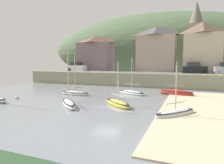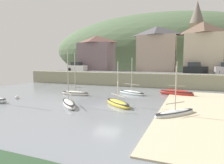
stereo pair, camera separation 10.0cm
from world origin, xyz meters
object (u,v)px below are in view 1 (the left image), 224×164
at_px(waterfront_building_left, 96,53).
at_px(sailboat_far_left, 118,103).
at_px(parked_car_by_wall, 194,69).
at_px(waterfront_building_right, 202,47).
at_px(rowboat_small_beached, 175,113).
at_px(parked_car_near_slipway, 77,67).
at_px(motorboat_with_cabin, 69,103).
at_px(sailboat_tall_mast, 132,93).
at_px(mooring_buoy, 17,98).
at_px(church_with_spire, 196,35).
at_px(sailboat_nearest_shore, 176,93).
at_px(waterfront_building_centre, 156,49).
at_px(dinghy_open_wooden, 75,93).

xyz_separation_m(waterfront_building_left, sailboat_far_left, (14.13, -24.05, -6.30)).
bearing_deg(parked_car_by_wall, waterfront_building_right, 69.77).
bearing_deg(rowboat_small_beached, parked_car_by_wall, 34.47).
height_order(sailboat_far_left, parked_car_near_slipway, sailboat_far_left).
bearing_deg(motorboat_with_cabin, sailboat_tall_mast, 113.88).
xyz_separation_m(rowboat_small_beached, parked_car_by_wall, (1.77, 21.40, 2.97)).
bearing_deg(motorboat_with_cabin, mooring_buoy, -140.51).
xyz_separation_m(church_with_spire, parked_car_by_wall, (-0.17, -8.50, -6.85)).
xyz_separation_m(church_with_spire, sailboat_far_left, (-7.66, -28.05, -9.81)).
height_order(parked_car_by_wall, mooring_buoy, parked_car_by_wall).
bearing_deg(parked_car_near_slipway, sailboat_far_left, -44.51).
bearing_deg(sailboat_nearest_shore, waterfront_building_right, 89.67).
bearing_deg(parked_car_by_wall, waterfront_building_centre, 144.98).
bearing_deg(church_with_spire, waterfront_building_centre, -152.38).
bearing_deg(waterfront_building_right, dinghy_open_wooden, -129.03).
relative_size(sailboat_tall_mast, mooring_buoy, 11.14).
xyz_separation_m(sailboat_far_left, rowboat_small_beached, (5.72, -1.85, -0.01)).
height_order(waterfront_building_centre, sailboat_tall_mast, waterfront_building_centre).
xyz_separation_m(waterfront_building_right, dinghy_open_wooden, (-16.30, -20.10, -7.11)).
xyz_separation_m(motorboat_with_cabin, parked_car_by_wall, (12.06, 21.54, 2.93)).
height_order(church_with_spire, dinghy_open_wooden, church_with_spire).
xyz_separation_m(waterfront_building_left, rowboat_small_beached, (19.85, -25.90, -6.31)).
relative_size(waterfront_building_centre, sailboat_nearest_shore, 1.98).
distance_m(sailboat_nearest_shore, parked_car_near_slipway, 24.47).
bearing_deg(rowboat_small_beached, sailboat_nearest_shore, 42.41).
height_order(rowboat_small_beached, motorboat_with_cabin, motorboat_with_cabin).
bearing_deg(dinghy_open_wooden, motorboat_with_cabin, -63.34).
bearing_deg(waterfront_building_centre, rowboat_small_beached, -77.58).
bearing_deg(waterfront_building_centre, sailboat_tall_mast, -92.15).
bearing_deg(parked_car_by_wall, parked_car_near_slipway, 176.02).
xyz_separation_m(sailboat_tall_mast, dinghy_open_wooden, (-6.88, -3.37, 0.03)).
bearing_deg(parked_car_near_slipway, dinghy_open_wooden, -54.53).
xyz_separation_m(rowboat_small_beached, sailboat_nearest_shore, (-0.59, 10.61, 0.08)).
height_order(sailboat_nearest_shore, parked_car_near_slipway, sailboat_nearest_shore).
bearing_deg(waterfront_building_right, waterfront_building_left, 180.00).
xyz_separation_m(waterfront_building_left, parked_car_near_slipway, (-2.52, -4.50, -3.34)).
height_order(waterfront_building_centre, rowboat_small_beached, waterfront_building_centre).
height_order(motorboat_with_cabin, mooring_buoy, motorboat_with_cabin).
height_order(waterfront_building_right, parked_car_near_slipway, waterfront_building_right).
height_order(sailboat_tall_mast, parked_car_near_slipway, sailboat_tall_mast).
bearing_deg(waterfront_building_right, parked_car_by_wall, -106.25).
relative_size(waterfront_building_centre, rowboat_small_beached, 2.18).
distance_m(waterfront_building_centre, sailboat_tall_mast, 18.13).
bearing_deg(waterfront_building_left, sailboat_far_left, -59.57).
distance_m(church_with_spire, mooring_buoy, 36.75).
distance_m(waterfront_building_centre, sailboat_far_left, 25.03).
bearing_deg(motorboat_with_cabin, parked_car_near_slipway, 166.15).
xyz_separation_m(church_with_spire, mooring_buoy, (-20.29, -29.00, -9.91)).
relative_size(church_with_spire, sailboat_nearest_shore, 3.13).
bearing_deg(sailboat_far_left, waterfront_building_right, 111.13).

